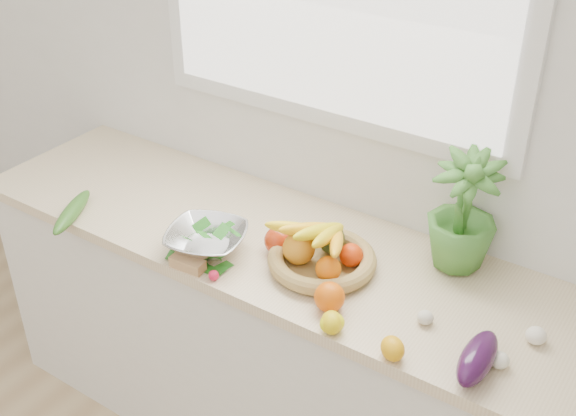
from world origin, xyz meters
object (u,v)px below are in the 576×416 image
Objects in this scene: apple at (278,241)px; cucumber at (72,212)px; potted_herb at (463,210)px; fruit_basket at (321,254)px; colander_with_spinach at (206,235)px; eggplant at (477,358)px.

apple reaches higher than cucumber.
cucumber is 0.76× the size of potted_herb.
potted_herb reaches higher than apple.
fruit_basket is at bearing 3.28° from apple.
colander_with_spinach is (-0.18, -0.13, 0.02)m from apple.
potted_herb is at bearing 119.24° from eggplant.
eggplant is at bearing -60.76° from potted_herb.
fruit_basket reaches higher than eggplant.
eggplant reaches higher than cucumber.
cucumber is 0.72× the size of fruit_basket.
apple is 0.22m from colander_with_spinach.
eggplant is 0.57× the size of potted_herb.
potted_herb is (1.18, 0.47, 0.17)m from cucumber.
apple is 0.73m from cucumber.
cucumber is (-1.40, -0.07, -0.02)m from eggplant.
fruit_basket is at bearing -145.08° from potted_herb.
colander_with_spinach is at bearing 178.47° from eggplant.
colander_with_spinach is (-0.90, 0.02, 0.02)m from eggplant.
fruit_basket is (-0.56, 0.16, 0.01)m from eggplant.
eggplant is at bearing 3.05° from cucumber.
apple is 0.73m from eggplant.
cucumber is (-0.69, -0.22, -0.02)m from apple.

